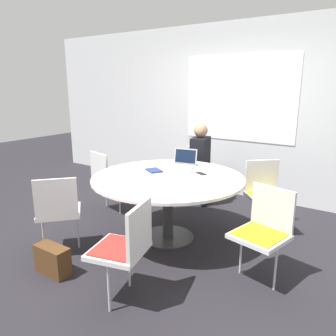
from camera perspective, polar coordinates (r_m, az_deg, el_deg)
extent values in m
plane|color=black|center=(3.97, 0.00, -12.03)|extent=(16.00, 16.00, 0.00)
cube|color=silver|center=(5.34, 12.23, 9.57)|extent=(8.00, 0.06, 2.70)
cube|color=white|center=(5.29, 12.20, 11.71)|extent=(1.80, 0.01, 1.30)
cylinder|color=#333333|center=(3.97, 0.00, -11.90)|extent=(0.61, 0.61, 0.02)
cylinder|color=#333333|center=(3.82, 0.00, -7.02)|extent=(0.12, 0.12, 0.70)
cylinder|color=white|center=(3.70, 0.00, -1.72)|extent=(1.72, 1.72, 0.03)
cube|color=silver|center=(5.15, 6.32, -0.58)|extent=(0.50, 0.52, 0.04)
cube|color=#4C5156|center=(5.15, 6.33, -0.30)|extent=(0.44, 0.46, 0.01)
cube|color=silver|center=(5.15, 4.30, 2.00)|extent=(0.12, 0.42, 0.40)
cylinder|color=silver|center=(5.38, 6.78, -2.51)|extent=(0.02, 0.02, 0.43)
cylinder|color=silver|center=(5.05, 5.68, -3.62)|extent=(0.02, 0.02, 0.43)
cube|color=silver|center=(4.72, -9.73, -2.11)|extent=(0.53, 0.52, 0.04)
cube|color=red|center=(4.71, -9.74, -1.80)|extent=(0.47, 0.45, 0.01)
cube|color=silver|center=(4.56, -11.92, 0.10)|extent=(0.41, 0.13, 0.40)
cylinder|color=silver|center=(4.93, -10.73, -4.25)|extent=(0.02, 0.02, 0.43)
cylinder|color=silver|center=(4.64, -8.42, -5.34)|extent=(0.02, 0.02, 0.43)
cube|color=silver|center=(3.71, -18.45, -7.23)|extent=(0.61, 0.61, 0.04)
cube|color=gold|center=(3.70, -18.48, -6.85)|extent=(0.53, 0.54, 0.01)
cube|color=silver|center=(3.46, -18.96, -4.99)|extent=(0.30, 0.33, 0.40)
cylinder|color=silver|center=(3.82, -20.91, -10.60)|extent=(0.02, 0.02, 0.43)
cylinder|color=silver|center=(3.79, -15.41, -10.37)|extent=(0.02, 0.02, 0.43)
cube|color=silver|center=(2.79, -8.63, -14.00)|extent=(0.52, 0.53, 0.04)
cube|color=red|center=(2.78, -8.65, -13.53)|extent=(0.45, 0.47, 0.01)
cube|color=silver|center=(2.61, -4.98, -10.55)|extent=(0.13, 0.41, 0.40)
cylinder|color=silver|center=(2.78, -10.30, -19.84)|extent=(0.02, 0.02, 0.43)
cylinder|color=silver|center=(3.05, -6.79, -16.39)|extent=(0.02, 0.02, 0.43)
cube|color=silver|center=(3.09, 15.60, -11.46)|extent=(0.52, 0.51, 0.04)
cube|color=gold|center=(3.08, 15.63, -11.02)|extent=(0.46, 0.45, 0.01)
cube|color=silver|center=(3.16, 17.75, -6.68)|extent=(0.41, 0.12, 0.40)
cylinder|color=silver|center=(3.12, 18.22, -16.22)|extent=(0.02, 0.02, 0.43)
cylinder|color=silver|center=(3.28, 12.57, -14.23)|extent=(0.02, 0.02, 0.43)
cube|color=silver|center=(4.12, 16.87, -4.97)|extent=(0.61, 0.61, 0.04)
cube|color=gold|center=(4.11, 16.89, -4.63)|extent=(0.53, 0.53, 0.01)
cube|color=silver|center=(4.22, 16.01, -1.30)|extent=(0.33, 0.30, 0.40)
cylinder|color=silver|center=(4.27, 18.87, -7.75)|extent=(0.02, 0.02, 0.43)
cylinder|color=silver|center=(4.13, 14.33, -8.19)|extent=(0.02, 0.02, 0.43)
cylinder|color=black|center=(5.05, 6.87, -3.43)|extent=(0.10, 0.10, 0.47)
cylinder|color=black|center=(4.88, 6.31, -4.03)|extent=(0.10, 0.10, 0.47)
cube|color=black|center=(4.86, 5.63, 2.11)|extent=(0.29, 0.40, 0.55)
sphere|color=#A87A5B|center=(4.79, 5.74, 6.50)|extent=(0.20, 0.20, 0.20)
cube|color=#99999E|center=(4.15, 2.62, 0.36)|extent=(0.34, 0.26, 0.02)
cube|color=#99999E|center=(4.21, 3.08, 2.08)|extent=(0.30, 0.11, 0.20)
cube|color=black|center=(4.21, 3.05, 2.06)|extent=(0.27, 0.09, 0.17)
cube|color=navy|center=(3.93, -2.46, -0.42)|extent=(0.26, 0.24, 0.02)
cylinder|color=white|center=(3.85, 3.52, -0.28)|extent=(0.09, 0.09, 0.08)
cube|color=black|center=(3.83, 5.82, -0.97)|extent=(0.16, 0.12, 0.01)
cube|color=#513319|center=(3.42, -19.44, -14.86)|extent=(0.36, 0.16, 0.28)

